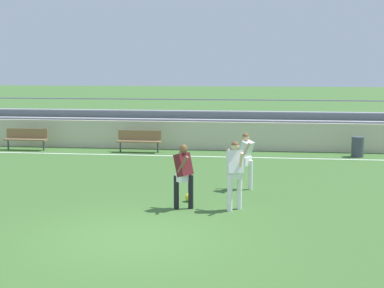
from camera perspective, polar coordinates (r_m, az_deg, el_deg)
ground_plane at (r=11.75m, az=-6.19°, el=-9.58°), size 160.00×160.00×0.00m
field_line_sideline at (r=21.74m, az=0.08°, el=-1.26°), size 44.00×0.12×0.01m
sideline_wall at (r=23.39m, az=0.61°, el=0.87°), size 48.00×0.16×1.18m
bleacher_stand at (r=25.28m, az=-0.67°, el=1.87°), size 24.66×2.52×1.95m
bench_far_right at (r=22.79m, az=-5.45°, el=0.52°), size 1.80×0.40×0.90m
bench_near_wall_gap at (r=24.31m, az=-16.69°, el=0.69°), size 1.80×0.40×0.90m
trash_bin at (r=22.51m, az=16.67°, el=-0.28°), size 0.47×0.47×0.79m
player_dark_pressing_high at (r=13.74m, az=-0.88°, el=-2.77°), size 0.51×0.70×1.63m
player_white_challenging at (r=13.62m, az=4.44°, el=-2.60°), size 0.46×0.62×1.72m
player_white_trailing_run at (r=15.94m, az=5.53°, el=-1.26°), size 0.53×0.63×1.64m
soccer_ball at (r=14.63m, az=-0.31°, el=-5.52°), size 0.22×0.22×0.22m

